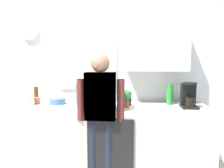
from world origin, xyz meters
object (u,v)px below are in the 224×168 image
Objects in this scene: storage_canister at (27,99)px; cup_blue_mug at (185,100)px; bottle_green_wine at (79,95)px; bottle_amber_beer at (36,95)px; potted_plant at (125,97)px; bottle_clear_soda at (170,94)px; person_guest at (101,108)px; mixing_bowl at (57,101)px; coffee_maker at (189,96)px; person_at_sink at (101,108)px; cup_terracotta_mug at (37,101)px; bottle_dark_sauce at (129,99)px.

cup_blue_mug is at bearing 7.64° from storage_canister.
bottle_green_wine is 0.73m from storage_canister.
potted_plant is at bearing -10.69° from bottle_amber_beer.
bottle_clear_soda is 1.01m from person_guest.
potted_plant is at bearing 0.51° from bottle_green_wine.
bottle_green_wine is at bearing -23.54° from mixing_bowl.
coffee_maker is 1.77m from mixing_bowl.
coffee_maker reaches higher than bottle_green_wine.
potted_plant is at bearing -159.21° from cup_blue_mug.
mixing_bowl is 0.40m from storage_canister.
person_guest is (0.00, 0.00, 0.00)m from person_at_sink.
person_at_sink is at bearing -143.63° from potted_plant.
mixing_bowl is at bearing -53.48° from person_guest.
bottle_amber_beer is at bearing 169.31° from potted_plant.
mixing_bowl is (-0.35, 0.15, -0.11)m from bottle_green_wine.
cup_blue_mug reaches higher than cup_terracotta_mug.
person_guest is (-0.35, -0.37, -0.06)m from bottle_dark_sauce.
bottle_green_wine is at bearing -169.08° from bottle_clear_soda.
person_guest reaches higher than cup_terracotta_mug.
storage_canister reaches higher than mixing_bowl.
bottle_clear_soda is at bearing 20.63° from potted_plant.
mixing_bowl is at bearing 171.29° from potted_plant.
cup_terracotta_mug is at bearing 167.38° from bottle_green_wine.
storage_canister is (-1.38, -0.12, -0.01)m from bottle_dark_sauce.
bottle_green_wine is 0.19× the size of person_at_sink.
mixing_bowl is 1.29× the size of storage_canister.
cup_blue_mug is 2.09m from cup_terracotta_mug.
person_at_sink is (-0.90, -0.45, -0.11)m from bottle_clear_soda.
cup_blue_mug is (0.03, 0.28, -0.10)m from coffee_maker.
mixing_bowl is at bearing -179.73° from bottle_dark_sauce.
person_guest reaches higher than bottle_clear_soda.
bottle_amber_beer is at bearing 164.05° from mixing_bowl.
potted_plant is (0.60, 0.01, -0.02)m from bottle_green_wine.
potted_plant is (-0.84, -0.32, 0.08)m from cup_blue_mug.
storage_canister is (-2.17, -0.29, 0.03)m from cup_blue_mug.
bottle_amber_beer is 2.50× the size of cup_terracotta_mug.
bottle_green_wine reaches higher than storage_canister.
bottle_dark_sauce reaches higher than mixing_bowl.
person_at_sink is at bearing -29.05° from mixing_bowl.
bottle_dark_sauce is 0.11× the size of person_guest.
bottle_amber_beer is 1.91m from bottle_clear_soda.
person_guest is at bearing -154.72° from cup_blue_mug.
storage_canister is at bearing 178.75° from potted_plant.
bottle_clear_soda is at bearing 2.85° from cup_terracotta_mug.
potted_plant is at bearing -1.25° from storage_canister.
mixing_bowl is 0.75m from person_guest.
bottle_green_wine is at bearing -166.63° from bottle_dark_sauce.
coffee_maker reaches higher than cup_blue_mug.
coffee_maker is at bearing -5.42° from bottle_amber_beer.
person_at_sink is at bearing -13.45° from storage_canister.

